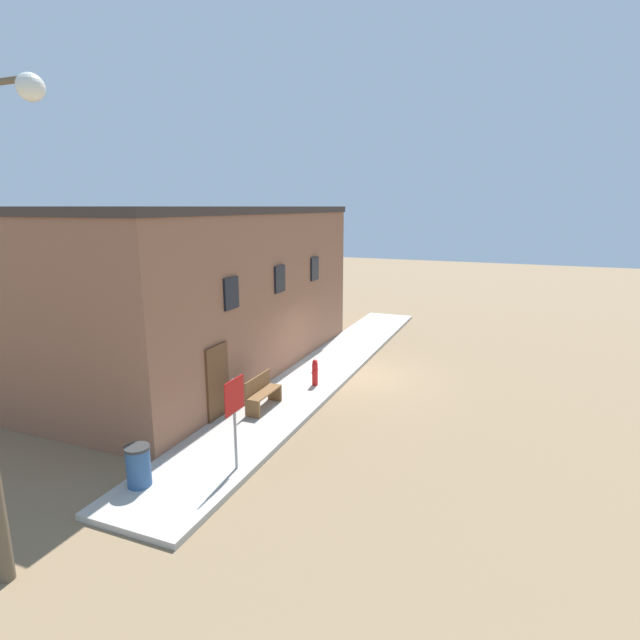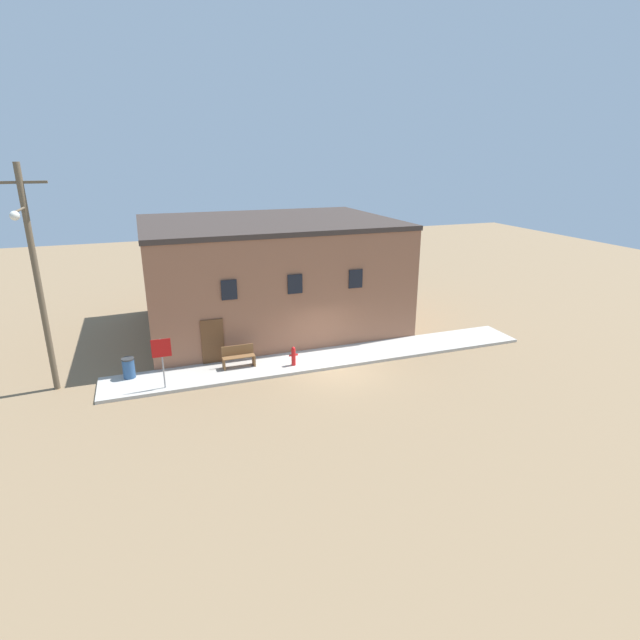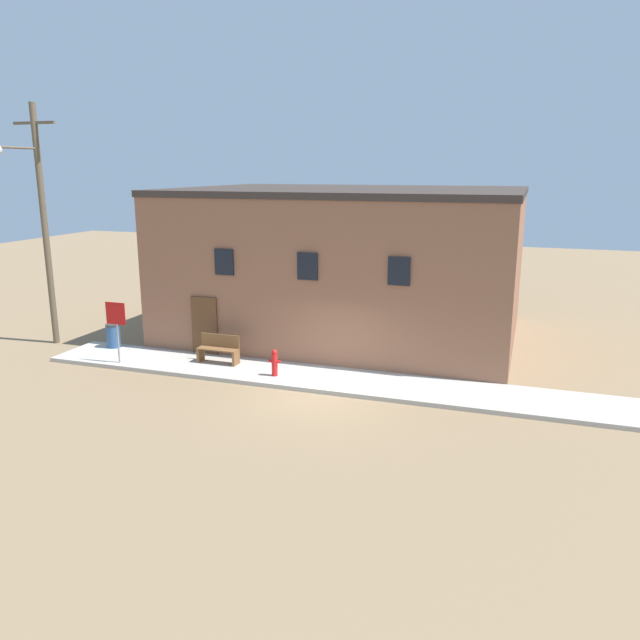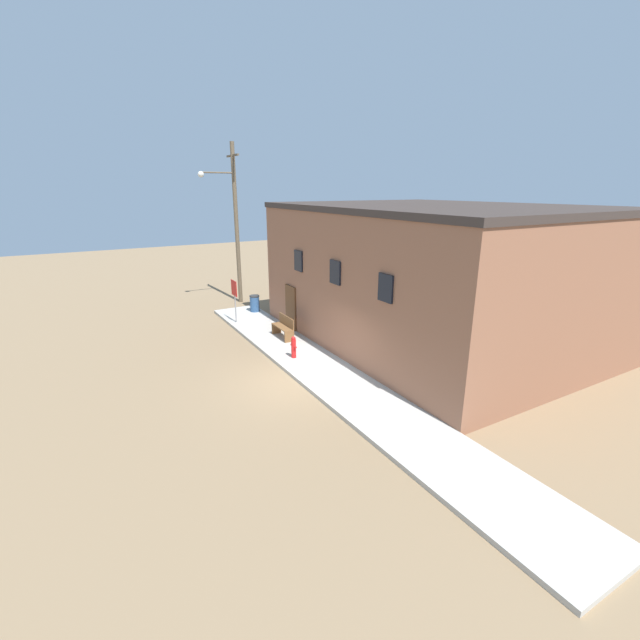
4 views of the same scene
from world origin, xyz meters
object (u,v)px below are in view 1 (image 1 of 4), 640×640
bench (262,393)px  trash_bin (138,466)px  stop_sign (235,406)px  fire_hydrant (315,372)px

bench → trash_bin: bearing=174.7°
stop_sign → fire_hydrant: bearing=4.4°
trash_bin → bench: bearing=-5.3°
bench → trash_bin: size_ratio=1.62×
stop_sign → bench: (3.24, 1.11, -1.02)m
fire_hydrant → trash_bin: 7.04m
bench → trash_bin: (-4.60, 0.43, -0.03)m
stop_sign → bench: 3.57m
fire_hydrant → bench: bench is taller
fire_hydrant → trash_bin: trash_bin is taller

